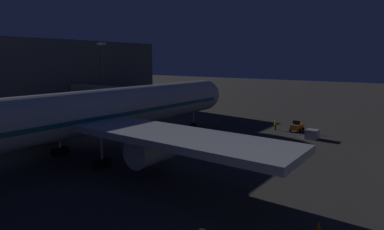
{
  "coord_description": "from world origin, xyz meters",
  "views": [
    {
      "loc": [
        -33.09,
        35.1,
        12.16
      ],
      "look_at": [
        -3.0,
        -5.71,
        3.5
      ],
      "focal_mm": 30.26,
      "sensor_mm": 36.0,
      "label": 1
    }
  ],
  "objects_px": {
    "ground_crew_marshaller_fwd": "(275,125)",
    "traffic_cone_nose_port": "(220,124)",
    "traffic_cone_wingtip_svc_side": "(319,225)",
    "jet_bridge": "(120,94)",
    "airliner_at_gate": "(85,114)",
    "baggage_container_near_belt": "(312,134)",
    "apron_floodlight_mast": "(102,73)",
    "traffic_cone_nose_starboard": "(201,122)",
    "baggage_tug_lead": "(297,127)"
  },
  "relations": [
    {
      "from": "traffic_cone_nose_starboard",
      "to": "traffic_cone_wingtip_svc_side",
      "type": "bearing_deg",
      "value": 137.05
    },
    {
      "from": "baggage_tug_lead",
      "to": "traffic_cone_nose_starboard",
      "type": "height_order",
      "value": "baggage_tug_lead"
    },
    {
      "from": "apron_floodlight_mast",
      "to": "traffic_cone_nose_starboard",
      "type": "xyz_separation_m",
      "value": [
        -23.3,
        -4.81,
        -9.09
      ]
    },
    {
      "from": "jet_bridge",
      "to": "ground_crew_marshaller_fwd",
      "type": "height_order",
      "value": "jet_bridge"
    },
    {
      "from": "traffic_cone_nose_starboard",
      "to": "traffic_cone_wingtip_svc_side",
      "type": "xyz_separation_m",
      "value": [
        -29.73,
        27.67,
        0.0
      ]
    },
    {
      "from": "jet_bridge",
      "to": "ground_crew_marshaller_fwd",
      "type": "xyz_separation_m",
      "value": [
        -25.01,
        -13.23,
        -4.88
      ]
    },
    {
      "from": "jet_bridge",
      "to": "apron_floodlight_mast",
      "type": "relative_size",
      "value": 1.56
    },
    {
      "from": "baggage_tug_lead",
      "to": "ground_crew_marshaller_fwd",
      "type": "relative_size",
      "value": 1.39
    },
    {
      "from": "traffic_cone_wingtip_svc_side",
      "to": "apron_floodlight_mast",
      "type": "bearing_deg",
      "value": -23.32
    },
    {
      "from": "traffic_cone_wingtip_svc_side",
      "to": "jet_bridge",
      "type": "bearing_deg",
      "value": -22.84
    },
    {
      "from": "apron_floodlight_mast",
      "to": "ground_crew_marshaller_fwd",
      "type": "xyz_separation_m",
      "value": [
        -37.36,
        -7.5,
        -8.41
      ]
    },
    {
      "from": "apron_floodlight_mast",
      "to": "baggage_tug_lead",
      "type": "bearing_deg",
      "value": -168.29
    },
    {
      "from": "baggage_container_near_belt",
      "to": "traffic_cone_nose_port",
      "type": "height_order",
      "value": "baggage_container_near_belt"
    },
    {
      "from": "airliner_at_gate",
      "to": "traffic_cone_nose_port",
      "type": "relative_size",
      "value": 103.59
    },
    {
      "from": "jet_bridge",
      "to": "ground_crew_marshaller_fwd",
      "type": "relative_size",
      "value": 14.25
    },
    {
      "from": "baggage_tug_lead",
      "to": "baggage_container_near_belt",
      "type": "bearing_deg",
      "value": 135.0
    },
    {
      "from": "jet_bridge",
      "to": "baggage_tug_lead",
      "type": "bearing_deg",
      "value": -153.51
    },
    {
      "from": "baggage_tug_lead",
      "to": "ground_crew_marshaller_fwd",
      "type": "distance_m",
      "value": 3.62
    },
    {
      "from": "traffic_cone_nose_starboard",
      "to": "traffic_cone_wingtip_svc_side",
      "type": "distance_m",
      "value": 40.61
    },
    {
      "from": "baggage_container_near_belt",
      "to": "ground_crew_marshaller_fwd",
      "type": "bearing_deg",
      "value": -20.54
    },
    {
      "from": "baggage_tug_lead",
      "to": "baggage_container_near_belt",
      "type": "relative_size",
      "value": 1.34
    },
    {
      "from": "airliner_at_gate",
      "to": "ground_crew_marshaller_fwd",
      "type": "relative_size",
      "value": 32.73
    },
    {
      "from": "jet_bridge",
      "to": "ground_crew_marshaller_fwd",
      "type": "distance_m",
      "value": 28.71
    },
    {
      "from": "traffic_cone_nose_port",
      "to": "traffic_cone_wingtip_svc_side",
      "type": "distance_m",
      "value": 37.51
    },
    {
      "from": "ground_crew_marshaller_fwd",
      "to": "traffic_cone_nose_starboard",
      "type": "height_order",
      "value": "ground_crew_marshaller_fwd"
    },
    {
      "from": "baggage_container_near_belt",
      "to": "ground_crew_marshaller_fwd",
      "type": "xyz_separation_m",
      "value": [
        7.11,
        -2.67,
        0.25
      ]
    },
    {
      "from": "baggage_container_near_belt",
      "to": "ground_crew_marshaller_fwd",
      "type": "relative_size",
      "value": 1.04
    },
    {
      "from": "airliner_at_gate",
      "to": "jet_bridge",
      "type": "height_order",
      "value": "airliner_at_gate"
    },
    {
      "from": "airliner_at_gate",
      "to": "jet_bridge",
      "type": "distance_m",
      "value": 21.53
    },
    {
      "from": "traffic_cone_wingtip_svc_side",
      "to": "baggage_tug_lead",
      "type": "bearing_deg",
      "value": -68.75
    },
    {
      "from": "traffic_cone_nose_port",
      "to": "traffic_cone_nose_starboard",
      "type": "relative_size",
      "value": 1.0
    },
    {
      "from": "ground_crew_marshaller_fwd",
      "to": "traffic_cone_wingtip_svc_side",
      "type": "height_order",
      "value": "ground_crew_marshaller_fwd"
    },
    {
      "from": "jet_bridge",
      "to": "airliner_at_gate",
      "type": "bearing_deg",
      "value": 127.64
    },
    {
      "from": "ground_crew_marshaller_fwd",
      "to": "traffic_cone_nose_starboard",
      "type": "relative_size",
      "value": 3.16
    },
    {
      "from": "airliner_at_gate",
      "to": "baggage_container_near_belt",
      "type": "xyz_separation_m",
      "value": [
        -18.98,
        -27.61,
        -4.97
      ]
    },
    {
      "from": "jet_bridge",
      "to": "apron_floodlight_mast",
      "type": "distance_m",
      "value": 14.06
    },
    {
      "from": "baggage_tug_lead",
      "to": "ground_crew_marshaller_fwd",
      "type": "xyz_separation_m",
      "value": [
        3.48,
        0.97,
        0.18
      ]
    },
    {
      "from": "ground_crew_marshaller_fwd",
      "to": "traffic_cone_nose_port",
      "type": "height_order",
      "value": "ground_crew_marshaller_fwd"
    },
    {
      "from": "ground_crew_marshaller_fwd",
      "to": "traffic_cone_wingtip_svc_side",
      "type": "relative_size",
      "value": 3.16
    },
    {
      "from": "apron_floodlight_mast",
      "to": "traffic_cone_nose_port",
      "type": "height_order",
      "value": "apron_floodlight_mast"
    },
    {
      "from": "apron_floodlight_mast",
      "to": "baggage_container_near_belt",
      "type": "relative_size",
      "value": 8.79
    },
    {
      "from": "baggage_container_near_belt",
      "to": "traffic_cone_wingtip_svc_side",
      "type": "xyz_separation_m",
      "value": [
        -8.55,
        27.69,
        -0.44
      ]
    },
    {
      "from": "baggage_tug_lead",
      "to": "traffic_cone_wingtip_svc_side",
      "type": "xyz_separation_m",
      "value": [
        -12.18,
        31.33,
        -0.51
      ]
    },
    {
      "from": "airliner_at_gate",
      "to": "traffic_cone_nose_port",
      "type": "bearing_deg",
      "value": -94.56
    },
    {
      "from": "baggage_container_near_belt",
      "to": "traffic_cone_nose_starboard",
      "type": "height_order",
      "value": "baggage_container_near_belt"
    },
    {
      "from": "jet_bridge",
      "to": "baggage_container_near_belt",
      "type": "relative_size",
      "value": 13.7
    },
    {
      "from": "apron_floodlight_mast",
      "to": "traffic_cone_wingtip_svc_side",
      "type": "relative_size",
      "value": 28.94
    },
    {
      "from": "apron_floodlight_mast",
      "to": "traffic_cone_nose_port",
      "type": "relative_size",
      "value": 28.94
    },
    {
      "from": "airliner_at_gate",
      "to": "apron_floodlight_mast",
      "type": "bearing_deg",
      "value": -41.77
    },
    {
      "from": "traffic_cone_nose_port",
      "to": "traffic_cone_nose_starboard",
      "type": "bearing_deg",
      "value": 0.0
    }
  ]
}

